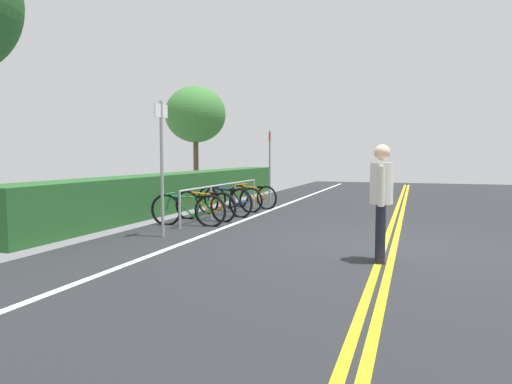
% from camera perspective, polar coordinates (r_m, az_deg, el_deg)
% --- Properties ---
extents(ground_plane, '(37.57, 10.13, 0.05)m').
position_cam_1_polar(ground_plane, '(8.10, 16.03, -6.52)').
color(ground_plane, '#232628').
extents(centre_line_yellow_inner, '(33.82, 0.10, 0.00)m').
position_cam_1_polar(centre_line_yellow_inner, '(8.09, 16.60, -6.35)').
color(centre_line_yellow_inner, gold).
rests_on(centre_line_yellow_inner, ground_plane).
extents(centre_line_yellow_outer, '(33.82, 0.10, 0.00)m').
position_cam_1_polar(centre_line_yellow_outer, '(8.10, 15.47, -6.31)').
color(centre_line_yellow_outer, gold).
rests_on(centre_line_yellow_outer, ground_plane).
extents(bike_lane_stripe_white, '(33.82, 0.12, 0.00)m').
position_cam_1_polar(bike_lane_stripe_white, '(8.91, -6.16, -5.20)').
color(bike_lane_stripe_white, white).
rests_on(bike_lane_stripe_white, ground_plane).
extents(bike_rack, '(4.67, 0.05, 0.79)m').
position_cam_1_polar(bike_rack, '(11.66, -3.99, 0.03)').
color(bike_rack, '#9EA0A5').
rests_on(bike_rack, ground_plane).
extents(bicycle_0, '(0.46, 1.71, 0.73)m').
position_cam_1_polar(bicycle_0, '(10.03, -8.33, -2.19)').
color(bicycle_0, black).
rests_on(bicycle_0, ground_plane).
extents(bicycle_1, '(0.51, 1.71, 0.73)m').
position_cam_1_polar(bicycle_1, '(10.83, -6.29, -1.68)').
color(bicycle_1, black).
rests_on(bicycle_1, ground_plane).
extents(bicycle_2, '(0.69, 1.75, 0.76)m').
position_cam_1_polar(bicycle_2, '(11.66, -3.96, -1.14)').
color(bicycle_2, black).
rests_on(bicycle_2, ground_plane).
extents(bicycle_3, '(0.46, 1.76, 0.71)m').
position_cam_1_polar(bicycle_3, '(12.49, -2.87, -0.88)').
color(bicycle_3, black).
rests_on(bicycle_3, ground_plane).
extents(bicycle_4, '(0.62, 1.61, 0.71)m').
position_cam_1_polar(bicycle_4, '(13.30, -0.41, -0.55)').
color(bicycle_4, black).
rests_on(bicycle_4, ground_plane).
extents(pedestrian, '(0.49, 0.32, 1.65)m').
position_cam_1_polar(pedestrian, '(6.75, 15.11, -0.34)').
color(pedestrian, '#1E1E2D').
rests_on(pedestrian, ground_plane).
extents(sign_post_near, '(0.36, 0.07, 2.48)m').
position_cam_1_polar(sign_post_near, '(8.67, -11.49, 4.29)').
color(sign_post_near, gray).
rests_on(sign_post_near, ground_plane).
extents(sign_post_far, '(0.36, 0.09, 2.26)m').
position_cam_1_polar(sign_post_far, '(14.35, 1.71, 3.93)').
color(sign_post_far, gray).
rests_on(sign_post_far, ground_plane).
extents(hedge_backdrop, '(13.62, 1.06, 1.00)m').
position_cam_1_polar(hedge_backdrop, '(13.82, -8.67, 0.31)').
color(hedge_backdrop, '#235626').
rests_on(hedge_backdrop, ground_plane).
extents(tree_mid, '(2.45, 2.45, 4.30)m').
position_cam_1_polar(tree_mid, '(19.27, -7.43, 9.38)').
color(tree_mid, brown).
rests_on(tree_mid, ground_plane).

